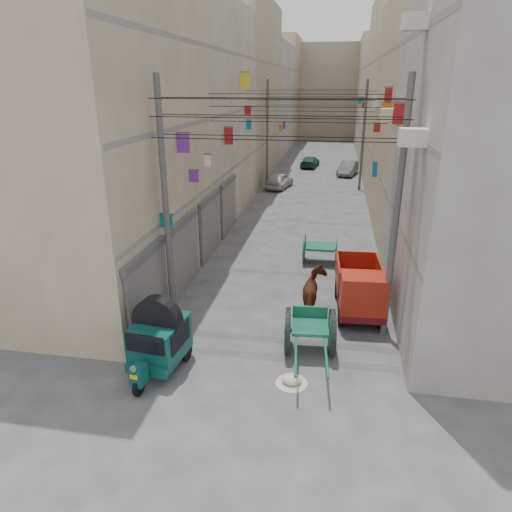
% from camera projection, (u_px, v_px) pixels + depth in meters
% --- Properties ---
extents(ground, '(140.00, 140.00, 0.00)m').
position_uv_depth(ground, '(237.00, 458.00, 10.02)').
color(ground, '#404043').
rests_on(ground, ground).
extents(building_row_left, '(8.00, 62.00, 14.00)m').
position_uv_depth(building_row_left, '(229.00, 98.00, 40.45)').
color(building_row_left, '#C1B192').
rests_on(building_row_left, ground).
extents(building_row_right, '(8.00, 62.00, 14.00)m').
position_uv_depth(building_row_right, '(417.00, 99.00, 37.87)').
color(building_row_right, '#ABA7A0').
rests_on(building_row_right, ground).
extents(end_cap_building, '(22.00, 10.00, 13.00)m').
position_uv_depth(end_cap_building, '(329.00, 92.00, 68.50)').
color(end_cap_building, tan).
rests_on(end_cap_building, ground).
extents(shutters_left, '(0.18, 14.40, 2.88)m').
position_uv_depth(shutters_left, '(199.00, 237.00, 19.68)').
color(shutters_left, '#47484C').
rests_on(shutters_left, ground).
extents(signboards, '(8.22, 40.52, 5.67)m').
position_uv_depth(signboards, '(309.00, 156.00, 28.75)').
color(signboards, '#A9161B').
rests_on(signboards, ground).
extents(ac_units, '(0.70, 6.55, 3.35)m').
position_uv_depth(ac_units, '(404.00, 93.00, 13.86)').
color(ac_units, silver).
rests_on(ac_units, ground).
extents(utility_poles, '(7.40, 22.20, 8.00)m').
position_uv_depth(utility_poles, '(303.00, 158.00, 24.26)').
color(utility_poles, '#4E4F51').
rests_on(utility_poles, ground).
extents(overhead_cables, '(7.40, 22.52, 1.12)m').
position_uv_depth(overhead_cables, '(301.00, 105.00, 20.88)').
color(overhead_cables, black).
rests_on(overhead_cables, ground).
extents(auto_rickshaw, '(1.57, 2.50, 1.72)m').
position_uv_depth(auto_rickshaw, '(159.00, 337.00, 12.81)').
color(auto_rickshaw, black).
rests_on(auto_rickshaw, ground).
extents(tonga_cart, '(1.59, 3.25, 1.43)m').
position_uv_depth(tonga_cart, '(310.00, 331.00, 13.68)').
color(tonga_cart, black).
rests_on(tonga_cart, ground).
extents(mini_truck, '(1.69, 3.44, 1.89)m').
position_uv_depth(mini_truck, '(360.00, 293.00, 15.79)').
color(mini_truck, black).
rests_on(mini_truck, ground).
extents(second_cart, '(1.52, 1.34, 1.34)m').
position_uv_depth(second_cart, '(320.00, 248.00, 20.65)').
color(second_cart, '#145A41').
rests_on(second_cart, ground).
extents(feed_sack, '(0.55, 0.44, 0.27)m').
position_uv_depth(feed_sack, '(292.00, 379.00, 12.45)').
color(feed_sack, beige).
rests_on(feed_sack, ground).
extents(horse, '(0.98, 1.96, 1.61)m').
position_uv_depth(horse, '(315.00, 294.00, 15.97)').
color(horse, brown).
rests_on(horse, ground).
extents(distant_car_white, '(2.13, 3.77, 1.21)m').
position_uv_depth(distant_car_white, '(279.00, 180.00, 35.62)').
color(distant_car_white, '#B6B6B6').
rests_on(distant_car_white, ground).
extents(distant_car_grey, '(2.03, 3.91, 1.23)m').
position_uv_depth(distant_car_grey, '(348.00, 168.00, 40.73)').
color(distant_car_grey, '#5C615E').
rests_on(distant_car_grey, ground).
extents(distant_car_green, '(1.88, 3.78, 1.06)m').
position_uv_depth(distant_car_green, '(310.00, 162.00, 44.61)').
color(distant_car_green, '#1A4C3A').
rests_on(distant_car_green, ground).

